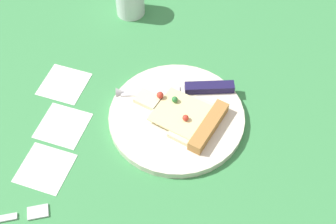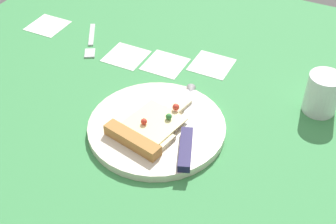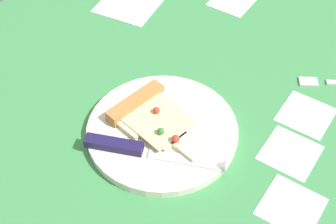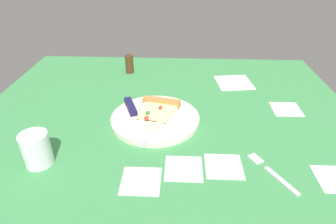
# 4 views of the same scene
# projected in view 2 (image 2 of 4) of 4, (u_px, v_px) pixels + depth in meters

# --- Properties ---
(ground_plane) EXTENTS (1.20, 1.20, 0.03)m
(ground_plane) POSITION_uv_depth(u_px,v_px,m) (157.00, 112.00, 0.97)
(ground_plane) COLOR #3D8C4C
(ground_plane) RESTS_ON ground
(plate) EXTENTS (0.27, 0.27, 0.02)m
(plate) POSITION_uv_depth(u_px,v_px,m) (157.00, 127.00, 0.90)
(plate) COLOR silver
(plate) RESTS_ON ground_plane
(pizza_slice) EXTENTS (0.19, 0.13, 0.03)m
(pizza_slice) POSITION_uv_depth(u_px,v_px,m) (148.00, 128.00, 0.88)
(pizza_slice) COLOR beige
(pizza_slice) RESTS_ON plate
(knife) EXTENTS (0.23, 0.11, 0.02)m
(knife) POSITION_uv_depth(u_px,v_px,m) (187.00, 132.00, 0.87)
(knife) COLOR silver
(knife) RESTS_ON plate
(drinking_glass) EXTENTS (0.07, 0.07, 0.09)m
(drinking_glass) POSITION_uv_depth(u_px,v_px,m) (322.00, 93.00, 0.93)
(drinking_glass) COLOR white
(drinking_glass) RESTS_ON ground_plane
(fork) EXTENTS (0.14, 0.09, 0.01)m
(fork) POSITION_uv_depth(u_px,v_px,m) (91.00, 41.00, 1.14)
(fork) COLOR silver
(fork) RESTS_ON ground_plane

